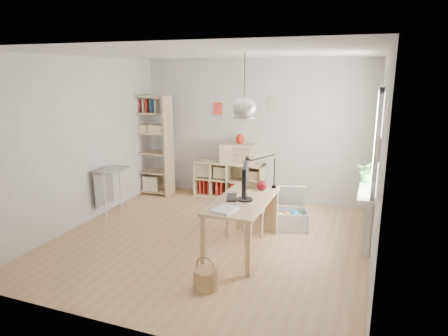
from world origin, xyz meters
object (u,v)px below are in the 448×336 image
(monitor, at_px, (245,181))
(drawer_chest, at_px, (238,154))
(storage_chest, at_px, (288,215))
(desk, at_px, (243,206))
(cube_shelf, at_px, (229,182))
(tall_bookshelf, at_px, (151,141))
(chair, at_px, (247,207))

(monitor, bearing_deg, drawer_chest, 96.97)
(storage_chest, bearing_deg, desk, -129.36)
(desk, xyz_separation_m, cube_shelf, (-1.02, 2.23, -0.36))
(cube_shelf, height_order, tall_bookshelf, tall_bookshelf)
(chair, distance_m, storage_chest, 0.84)
(cube_shelf, bearing_deg, monitor, -64.95)
(monitor, relative_size, drawer_chest, 0.85)
(cube_shelf, height_order, chair, chair)
(desk, height_order, storage_chest, desk)
(desk, bearing_deg, cube_shelf, 114.61)
(chair, relative_size, storage_chest, 1.04)
(tall_bookshelf, bearing_deg, desk, -37.01)
(desk, distance_m, monitor, 0.37)
(monitor, xyz_separation_m, drawer_chest, (-0.86, 2.22, -0.12))
(tall_bookshelf, bearing_deg, monitor, -37.10)
(tall_bookshelf, xyz_separation_m, monitor, (2.62, -1.98, -0.06))
(tall_bookshelf, bearing_deg, cube_shelf, 10.19)
(storage_chest, bearing_deg, tall_bookshelf, 146.52)
(monitor, height_order, drawer_chest, monitor)
(chair, distance_m, monitor, 0.72)
(chair, height_order, monitor, monitor)
(tall_bookshelf, height_order, storage_chest, tall_bookshelf)
(desk, height_order, drawer_chest, drawer_chest)
(chair, xyz_separation_m, drawer_chest, (-0.75, 1.76, 0.42))
(monitor, bearing_deg, storage_chest, 55.52)
(storage_chest, bearing_deg, chair, -146.22)
(desk, height_order, chair, chair)
(desk, relative_size, chair, 1.75)
(cube_shelf, bearing_deg, storage_chest, -39.32)
(chair, xyz_separation_m, monitor, (0.10, -0.46, 0.54))
(desk, distance_m, cube_shelf, 2.48)
(storage_chest, relative_size, drawer_chest, 1.24)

